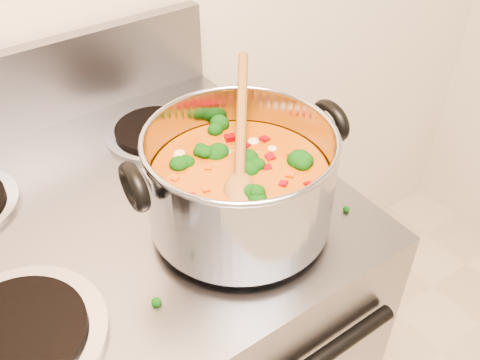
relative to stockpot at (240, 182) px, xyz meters
name	(u,v)px	position (x,y,z in m)	size (l,w,h in m)	color
stockpot	(240,182)	(0.00, 0.00, 0.00)	(0.33, 0.27, 0.16)	#A7A8AF
wooden_spoon	(240,153)	(0.01, 0.01, 0.04)	(0.19, 0.23, 0.11)	brown
cooktop_crumbs	(286,193)	(0.10, 0.01, -0.08)	(0.40, 0.25, 0.01)	black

